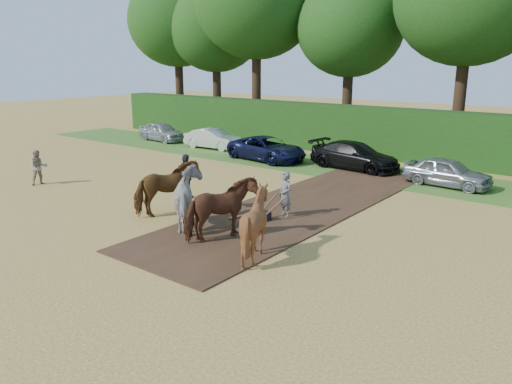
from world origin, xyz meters
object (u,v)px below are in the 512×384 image
object	(u,v)px
spectator_near	(39,168)
parked_cars	(364,159)
spectator_far	(186,176)
plough_team	(208,204)

from	to	relation	value
spectator_near	parked_cars	size ratio (longest dim) A/B	0.05
spectator_far	parked_cars	size ratio (longest dim) A/B	0.05
spectator_far	plough_team	distance (m)	4.71
plough_team	parked_cars	world-z (taller)	plough_team
plough_team	spectator_far	bearing A→B (deg)	144.90
spectator_far	plough_team	size ratio (longest dim) A/B	0.26
spectator_near	parked_cars	world-z (taller)	spectator_near
spectator_far	plough_team	xyz separation A→B (m)	(3.86, -2.71, 0.08)
spectator_far	parked_cars	distance (m)	10.08
plough_team	parked_cars	xyz separation A→B (m)	(-0.16, 12.09, -0.34)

